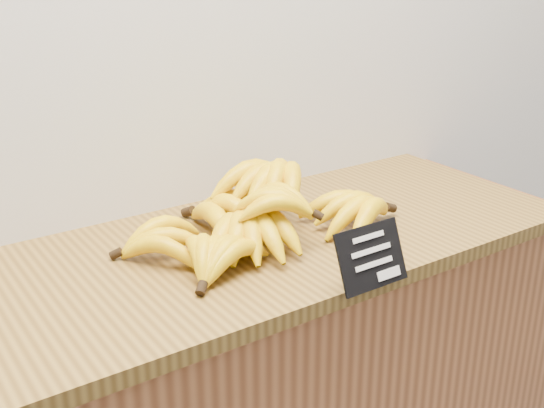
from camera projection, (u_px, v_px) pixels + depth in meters
The scene contains 3 objects.
counter_top at pixel (258, 245), 1.36m from camera, with size 1.31×0.54×0.03m, color brown.
chalkboard_sign at pixel (372, 257), 1.16m from camera, with size 0.14×0.01×0.11m, color black.
banana_pile at pixel (261, 217), 1.34m from camera, with size 0.57×0.38×0.13m.
Camera 1 is at (-0.69, 1.71, 1.49)m, focal length 45.00 mm.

